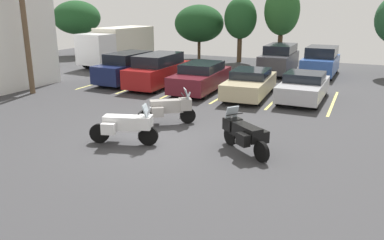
% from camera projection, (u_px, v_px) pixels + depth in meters
% --- Properties ---
extents(ground, '(44.00, 44.00, 0.10)m').
position_uv_depth(ground, '(150.00, 142.00, 13.26)').
color(ground, '#38383A').
extents(motorcycle_touring, '(2.27, 1.14, 1.38)m').
position_uv_depth(motorcycle_touring, '(126.00, 125.00, 12.72)').
color(motorcycle_touring, black).
rests_on(motorcycle_touring, ground).
extents(motorcycle_second, '(1.86, 1.52, 1.33)m').
position_uv_depth(motorcycle_second, '(244.00, 133.00, 12.05)').
color(motorcycle_second, black).
rests_on(motorcycle_second, ground).
extents(motorcycle_third, '(1.93, 1.44, 1.39)m').
position_uv_depth(motorcycle_third, '(169.00, 108.00, 14.85)').
color(motorcycle_third, black).
rests_on(motorcycle_third, ground).
extents(parking_stripes, '(13.18, 5.09, 0.01)m').
position_uv_depth(parking_stripes, '(204.00, 91.00, 20.81)').
color(parking_stripes, '#EAE066').
rests_on(parking_stripes, ground).
extents(car_navy, '(1.99, 4.52, 1.75)m').
position_uv_depth(car_navy, '(127.00, 68.00, 22.76)').
color(car_navy, navy).
rests_on(car_navy, ground).
extents(car_red, '(1.80, 4.80, 1.81)m').
position_uv_depth(car_red, '(158.00, 70.00, 21.74)').
color(car_red, maroon).
rests_on(car_red, ground).
extents(car_maroon, '(1.99, 4.79, 1.49)m').
position_uv_depth(car_maroon, '(201.00, 77.00, 20.55)').
color(car_maroon, maroon).
rests_on(car_maroon, ground).
extents(car_champagne, '(2.06, 4.76, 1.36)m').
position_uv_depth(car_champagne, '(250.00, 83.00, 19.33)').
color(car_champagne, '#C1B289').
rests_on(car_champagne, ground).
extents(car_silver, '(1.98, 4.26, 1.34)m').
position_uv_depth(car_silver, '(304.00, 87.00, 18.54)').
color(car_silver, '#B7B7BC').
rests_on(car_silver, ground).
extents(car_far_charcoal, '(1.84, 4.63, 1.89)m').
position_uv_depth(car_far_charcoal, '(279.00, 59.00, 25.76)').
color(car_far_charcoal, '#38383D').
rests_on(car_far_charcoal, ground).
extents(car_far_blue, '(2.02, 4.45, 1.85)m').
position_uv_depth(car_far_blue, '(321.00, 62.00, 25.02)').
color(car_far_blue, '#2D519E').
rests_on(car_far_blue, ground).
extents(box_truck, '(2.92, 6.49, 2.78)m').
position_uv_depth(box_truck, '(118.00, 45.00, 29.15)').
color(box_truck, silver).
rests_on(box_truck, ground).
extents(tree_right, '(4.10, 4.10, 4.76)m').
position_uv_depth(tree_right, '(77.00, 18.00, 34.10)').
color(tree_right, '#4C3823').
rests_on(tree_right, ground).
extents(tree_center_left, '(4.02, 4.02, 4.42)m').
position_uv_depth(tree_center_left, '(199.00, 24.00, 31.89)').
color(tree_center_left, '#4C3823').
rests_on(tree_center_left, ground).
extents(tree_far_left, '(2.65, 2.65, 5.83)m').
position_uv_depth(tree_far_left, '(282.00, 11.00, 29.25)').
color(tree_far_left, '#4C3823').
rests_on(tree_far_left, ground).
extents(tree_rear, '(2.52, 2.52, 4.98)m').
position_uv_depth(tree_rear, '(240.00, 19.00, 30.24)').
color(tree_rear, '#4C3823').
rests_on(tree_rear, ground).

